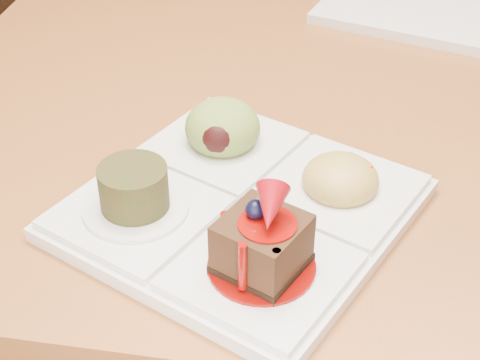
# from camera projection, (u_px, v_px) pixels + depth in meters

# --- Properties ---
(ground) EXTENTS (6.00, 6.00, 0.00)m
(ground) POSITION_uv_depth(u_px,v_px,m) (364.00, 275.00, 1.60)
(ground) COLOR brown
(sampler_plate) EXTENTS (0.31, 0.31, 0.09)m
(sampler_plate) POSITION_uv_depth(u_px,v_px,m) (241.00, 194.00, 0.57)
(sampler_plate) COLOR silver
(sampler_plate) RESTS_ON dining_table
(second_plate) EXTENTS (0.30, 0.30, 0.01)m
(second_plate) POSITION_uv_depth(u_px,v_px,m) (434.00, 0.00, 0.91)
(second_plate) COLOR silver
(second_plate) RESTS_ON dining_table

